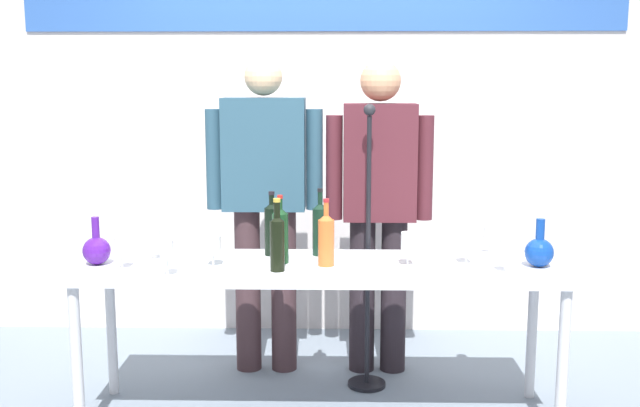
% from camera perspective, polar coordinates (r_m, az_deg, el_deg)
% --- Properties ---
extents(back_wall, '(5.26, 0.11, 3.00)m').
position_cam_1_polar(back_wall, '(4.64, 0.32, 8.30)').
color(back_wall, silver).
rests_on(back_wall, ground).
extents(display_table, '(2.26, 0.60, 0.76)m').
position_cam_1_polar(display_table, '(3.42, -0.05, -5.75)').
color(display_table, silver).
rests_on(display_table, ground).
extents(decanter_blue_left, '(0.13, 0.13, 0.22)m').
position_cam_1_polar(decanter_blue_left, '(3.53, -17.02, -3.45)').
color(decanter_blue_left, '#4C198B').
rests_on(decanter_blue_left, display_table).
extents(decanter_blue_right, '(0.13, 0.13, 0.22)m').
position_cam_1_polar(decanter_blue_right, '(3.48, 16.72, -3.57)').
color(decanter_blue_right, navy).
rests_on(decanter_blue_right, display_table).
extents(presenter_left, '(0.63, 0.22, 1.72)m').
position_cam_1_polar(presenter_left, '(3.97, -4.33, 0.78)').
color(presenter_left, '#3D292D').
rests_on(presenter_left, ground).
extents(presenter_right, '(0.58, 0.22, 1.71)m').
position_cam_1_polar(presenter_right, '(3.96, 4.63, 0.42)').
color(presenter_right, black).
rests_on(presenter_right, ground).
extents(wine_bottle_0, '(0.06, 0.06, 0.33)m').
position_cam_1_polar(wine_bottle_0, '(3.25, -3.36, -2.90)').
color(wine_bottle_0, black).
rests_on(wine_bottle_0, display_table).
extents(wine_bottle_1, '(0.07, 0.07, 0.31)m').
position_cam_1_polar(wine_bottle_1, '(3.56, -3.78, -1.86)').
color(wine_bottle_1, black).
rests_on(wine_bottle_1, display_table).
extents(wine_bottle_2, '(0.07, 0.07, 0.31)m').
position_cam_1_polar(wine_bottle_2, '(3.35, 0.48, -2.72)').
color(wine_bottle_2, '#D66329').
rests_on(wine_bottle_2, display_table).
extents(wine_bottle_3, '(0.07, 0.07, 0.33)m').
position_cam_1_polar(wine_bottle_3, '(3.55, -0.01, -1.88)').
color(wine_bottle_3, black).
rests_on(wine_bottle_3, display_table).
extents(wine_bottle_4, '(0.08, 0.08, 0.32)m').
position_cam_1_polar(wine_bottle_4, '(3.40, -3.12, -2.38)').
color(wine_bottle_4, '#103518').
rests_on(wine_bottle_4, display_table).
extents(wine_glass_left_0, '(0.06, 0.06, 0.16)m').
position_cam_1_polar(wine_glass_left_0, '(3.23, -11.86, -3.57)').
color(wine_glass_left_0, white).
rests_on(wine_glass_left_0, display_table).
extents(wine_glass_left_1, '(0.07, 0.07, 0.14)m').
position_cam_1_polar(wine_glass_left_1, '(3.37, -8.35, -3.14)').
color(wine_glass_left_1, white).
rests_on(wine_glass_left_1, display_table).
extents(wine_glass_left_2, '(0.06, 0.06, 0.16)m').
position_cam_1_polar(wine_glass_left_2, '(3.40, -15.25, -3.16)').
color(wine_glass_left_2, white).
rests_on(wine_glass_left_2, display_table).
extents(wine_glass_left_3, '(0.06, 0.06, 0.15)m').
position_cam_1_polar(wine_glass_left_3, '(3.54, -12.83, -2.68)').
color(wine_glass_left_3, white).
rests_on(wine_glass_left_3, display_table).
extents(wine_glass_right_0, '(0.06, 0.06, 0.15)m').
position_cam_1_polar(wine_glass_right_0, '(3.32, 14.33, -3.43)').
color(wine_glass_right_0, white).
rests_on(wine_glass_right_0, display_table).
extents(wine_glass_right_1, '(0.06, 0.06, 0.13)m').
position_cam_1_polar(wine_glass_right_1, '(3.70, 13.09, -2.37)').
color(wine_glass_right_1, white).
rests_on(wine_glass_right_1, display_table).
extents(wine_glass_right_2, '(0.07, 0.07, 0.15)m').
position_cam_1_polar(wine_glass_right_2, '(3.45, 11.37, -3.06)').
color(wine_glass_right_2, white).
rests_on(wine_glass_right_2, display_table).
extents(wine_glass_right_3, '(0.07, 0.07, 0.16)m').
position_cam_1_polar(wine_glass_right_3, '(3.37, 6.87, -2.99)').
color(wine_glass_right_3, white).
rests_on(wine_glass_right_3, display_table).
extents(microphone_stand, '(0.20, 0.20, 1.48)m').
position_cam_1_polar(microphone_stand, '(3.84, 3.73, -7.19)').
color(microphone_stand, black).
rests_on(microphone_stand, ground).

